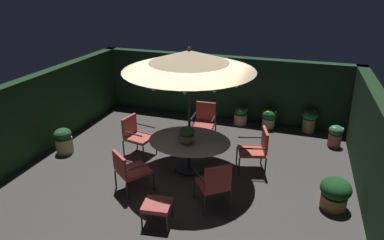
# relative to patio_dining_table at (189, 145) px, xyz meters

# --- Properties ---
(ground_plane) EXTENTS (7.89, 7.62, 0.02)m
(ground_plane) POSITION_rel_patio_dining_table_xyz_m (-0.06, -0.37, -0.62)
(ground_plane) COLOR #403D39
(hedge_backdrop_rear) EXTENTS (7.89, 0.30, 1.94)m
(hedge_backdrop_rear) POSITION_rel_patio_dining_table_xyz_m (-0.06, 3.30, 0.36)
(hedge_backdrop_rear) COLOR #1B3420
(hedge_backdrop_rear) RESTS_ON ground_plane
(hedge_backdrop_left) EXTENTS (0.30, 7.62, 1.94)m
(hedge_backdrop_left) POSITION_rel_patio_dining_table_xyz_m (-3.85, -0.37, 0.36)
(hedge_backdrop_left) COLOR #183318
(hedge_backdrop_left) RESTS_ON ground_plane
(hedge_backdrop_right) EXTENTS (0.30, 7.62, 1.94)m
(hedge_backdrop_right) POSITION_rel_patio_dining_table_xyz_m (3.73, -0.37, 0.36)
(hedge_backdrop_right) COLOR black
(hedge_backdrop_right) RESTS_ON ground_plane
(patio_dining_table) EXTENTS (1.86, 1.54, 0.73)m
(patio_dining_table) POSITION_rel_patio_dining_table_xyz_m (0.00, 0.00, 0.00)
(patio_dining_table) COLOR #2A2934
(patio_dining_table) RESTS_ON ground_plane
(patio_umbrella) EXTENTS (2.76, 2.76, 2.82)m
(patio_umbrella) POSITION_rel_patio_dining_table_xyz_m (0.00, 0.00, 1.93)
(patio_umbrella) COLOR #29302E
(patio_umbrella) RESTS_ON ground_plane
(centerpiece_planter) EXTENTS (0.34, 0.34, 0.43)m
(centerpiece_planter) POSITION_rel_patio_dining_table_xyz_m (0.01, -0.19, 0.36)
(centerpiece_planter) COLOR olive
(centerpiece_planter) RESTS_ON patio_dining_table
(patio_chair_north) EXTENTS (0.62, 0.65, 1.04)m
(patio_chair_north) POSITION_rel_patio_dining_table_xyz_m (-0.09, 1.51, -0.02)
(patio_chair_north) COLOR #2A2F33
(patio_chair_north) RESTS_ON ground_plane
(patio_chair_northeast) EXTENTS (0.73, 0.67, 0.97)m
(patio_chair_northeast) POSITION_rel_patio_dining_table_xyz_m (-1.48, 0.27, -0.06)
(patio_chair_northeast) COLOR #302B2F
(patio_chair_northeast) RESTS_ON ground_plane
(patio_chair_east) EXTENTS (0.83, 0.84, 0.91)m
(patio_chair_east) POSITION_rel_patio_dining_table_xyz_m (-0.88, -1.22, -0.08)
(patio_chair_east) COLOR #32322C
(patio_chair_east) RESTS_ON ground_plane
(patio_chair_southeast) EXTENTS (0.79, 0.79, 0.99)m
(patio_chair_southeast) POSITION_rel_patio_dining_table_xyz_m (0.90, -1.20, -0.04)
(patio_chair_southeast) COLOR #323134
(patio_chair_southeast) RESTS_ON ground_plane
(patio_chair_south) EXTENTS (0.75, 0.73, 1.00)m
(patio_chair_south) POSITION_rel_patio_dining_table_xyz_m (1.45, 0.42, -0.03)
(patio_chair_south) COLOR #2A292E
(patio_chair_south) RESTS_ON ground_plane
(ottoman_footrest) EXTENTS (0.55, 0.52, 0.43)m
(ottoman_footrest) POSITION_rel_patio_dining_table_xyz_m (0.05, -1.95, -0.24)
(ottoman_footrest) COLOR #2D2D31
(ottoman_footrest) RESTS_ON ground_plane
(potted_plant_right_far) EXTENTS (0.46, 0.46, 0.60)m
(potted_plant_right_far) POSITION_rel_patio_dining_table_xyz_m (1.48, 2.86, -0.28)
(potted_plant_right_far) COLOR tan
(potted_plant_right_far) RESTS_ON ground_plane
(potted_plant_front_corner) EXTENTS (0.42, 0.42, 0.66)m
(potted_plant_front_corner) POSITION_rel_patio_dining_table_xyz_m (-3.24, -0.25, -0.27)
(potted_plant_front_corner) COLOR tan
(potted_plant_front_corner) RESTS_ON ground_plane
(potted_plant_back_center) EXTENTS (0.40, 0.40, 0.55)m
(potted_plant_back_center) POSITION_rel_patio_dining_table_xyz_m (0.65, 2.88, -0.34)
(potted_plant_back_center) COLOR tan
(potted_plant_back_center) RESTS_ON ground_plane
(potted_plant_left_near) EXTENTS (0.58, 0.58, 0.63)m
(potted_plant_left_near) POSITION_rel_patio_dining_table_xyz_m (3.08, -0.49, -0.27)
(potted_plant_left_near) COLOR #A46B40
(potted_plant_left_near) RESTS_ON ground_plane
(potted_plant_left_far) EXTENTS (0.43, 0.43, 0.67)m
(potted_plant_left_far) POSITION_rel_patio_dining_table_xyz_m (2.60, 2.96, -0.24)
(potted_plant_left_far) COLOR olive
(potted_plant_left_far) RESTS_ON ground_plane
(potted_plant_back_right) EXTENTS (0.37, 0.37, 0.58)m
(potted_plant_back_right) POSITION_rel_patio_dining_table_xyz_m (3.25, 2.24, -0.30)
(potted_plant_back_right) COLOR #B2614F
(potted_plant_back_right) RESTS_ON ground_plane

